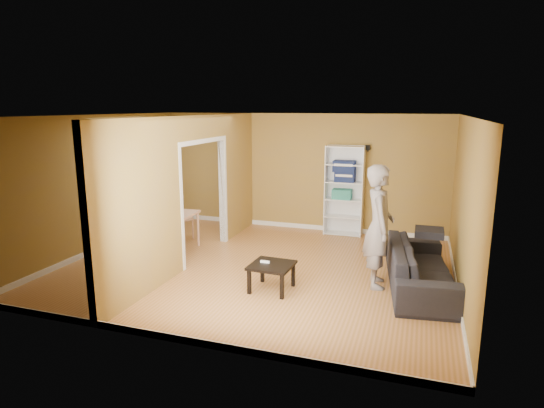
# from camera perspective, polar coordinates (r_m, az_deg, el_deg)

# --- Properties ---
(room_shell) EXTENTS (6.50, 6.50, 6.50)m
(room_shell) POSITION_cam_1_polar(r_m,az_deg,el_deg) (7.67, -1.89, 1.26)
(room_shell) COLOR #B67949
(room_shell) RESTS_ON ground
(partition) EXTENTS (0.22, 5.50, 2.60)m
(partition) POSITION_cam_1_polar(r_m,az_deg,el_deg) (8.16, -9.82, 1.75)
(partition) COLOR olive
(partition) RESTS_ON ground
(wall_speaker) EXTENTS (0.10, 0.10, 0.10)m
(wall_speaker) POSITION_cam_1_polar(r_m,az_deg,el_deg) (9.86, 11.92, 6.96)
(wall_speaker) COLOR black
(wall_speaker) RESTS_ON room_shell
(sofa) EXTENTS (2.44, 1.29, 0.89)m
(sofa) POSITION_cam_1_polar(r_m,az_deg,el_deg) (7.36, 18.21, -6.73)
(sofa) COLOR #2D2C35
(sofa) RESTS_ON ground
(person) EXTENTS (0.92, 0.78, 2.24)m
(person) POSITION_cam_1_polar(r_m,az_deg,el_deg) (7.10, 13.33, -1.47)
(person) COLOR slate
(person) RESTS_ON ground
(bookshelf) EXTENTS (0.82, 0.36, 1.94)m
(bookshelf) POSITION_cam_1_polar(r_m,az_deg,el_deg) (9.96, 9.10, 1.70)
(bookshelf) COLOR white
(bookshelf) RESTS_ON ground
(paper_box_teal) EXTENTS (0.41, 0.27, 0.21)m
(paper_box_teal) POSITION_cam_1_polar(r_m,az_deg,el_deg) (9.93, 8.77, 1.25)
(paper_box_teal) COLOR #11896D
(paper_box_teal) RESTS_ON bookshelf
(paper_box_navy_b) EXTENTS (0.42, 0.27, 0.21)m
(paper_box_navy_b) POSITION_cam_1_polar(r_m,az_deg,el_deg) (9.86, 9.14, 3.41)
(paper_box_navy_b) COLOR navy
(paper_box_navy_b) RESTS_ON bookshelf
(paper_box_navy_c) EXTENTS (0.46, 0.30, 0.24)m
(paper_box_navy_c) POSITION_cam_1_polar(r_m,az_deg,el_deg) (9.83, 9.07, 4.83)
(paper_box_navy_c) COLOR #373B84
(paper_box_navy_c) RESTS_ON bookshelf
(coffee_table) EXTENTS (0.62, 0.62, 0.41)m
(coffee_table) POSITION_cam_1_polar(r_m,az_deg,el_deg) (6.95, -0.04, -8.03)
(coffee_table) COLOR black
(coffee_table) RESTS_ON ground
(game_controller) EXTENTS (0.14, 0.04, 0.03)m
(game_controller) POSITION_cam_1_polar(r_m,az_deg,el_deg) (6.98, -0.88, -7.25)
(game_controller) COLOR white
(game_controller) RESTS_ON coffee_table
(dining_table) EXTENTS (1.17, 0.78, 0.73)m
(dining_table) POSITION_cam_1_polar(r_m,az_deg,el_deg) (9.08, -13.31, -1.51)
(dining_table) COLOR tan
(dining_table) RESTS_ON ground
(chair_left) EXTENTS (0.46, 0.46, 0.98)m
(chair_left) POSITION_cam_1_polar(r_m,az_deg,el_deg) (9.52, -17.39, -2.15)
(chair_left) COLOR tan
(chair_left) RESTS_ON ground
(chair_near) EXTENTS (0.57, 0.57, 0.97)m
(chair_near) POSITION_cam_1_polar(r_m,az_deg,el_deg) (8.68, -14.87, -3.40)
(chair_near) COLOR tan
(chair_near) RESTS_ON ground
(chair_far) EXTENTS (0.50, 0.50, 0.99)m
(chair_far) POSITION_cam_1_polar(r_m,az_deg,el_deg) (9.66, -11.24, -1.57)
(chair_far) COLOR tan
(chair_far) RESTS_ON ground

